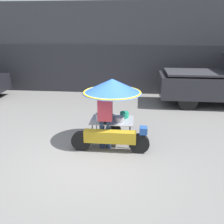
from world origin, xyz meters
The scene contains 4 objects.
ground_plane centered at (0.00, 0.00, 0.00)m, with size 36.00×36.00×0.00m, color slate.
shopfront_building centered at (0.00, 7.87, 2.18)m, with size 28.00×2.06×4.39m.
vendor_motorcycle_cart centered at (0.41, 0.95, 1.41)m, with size 2.10×1.63×1.87m.
vendor_person centered at (0.26, 0.66, 0.92)m, with size 0.38×0.22×1.63m.
Camera 1 is at (1.10, -5.58, 3.18)m, focal length 40.00 mm.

